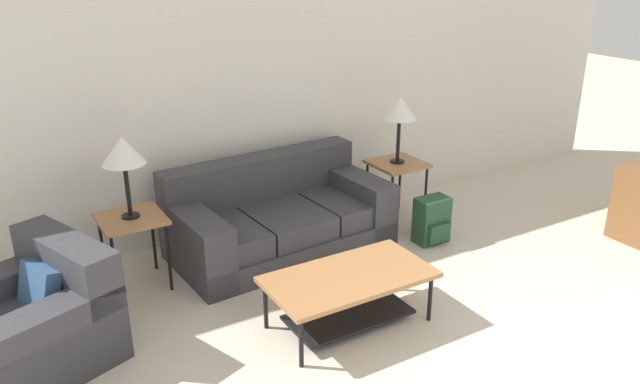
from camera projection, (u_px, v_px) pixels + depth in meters
wall_back at (278, 94)px, 6.01m from camera, size 9.06×0.06×2.60m
couch at (279, 219)px, 5.71m from camera, size 2.01×1.12×0.82m
armchair at (35, 322)px, 4.15m from camera, size 1.19×1.22×0.80m
coffee_table at (349, 288)px, 4.53m from camera, size 1.21×0.65×0.41m
side_table_left at (132, 225)px, 4.97m from camera, size 0.50×0.50×0.62m
side_table_right at (397, 169)px, 6.23m from camera, size 0.50×0.50×0.62m
table_lamp_left at (123, 152)px, 4.75m from camera, size 0.34×0.34×0.66m
table_lamp_right at (400, 109)px, 6.01m from camera, size 0.34×0.34×0.66m
backpack at (432, 221)px, 5.87m from camera, size 0.31×0.28×0.44m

